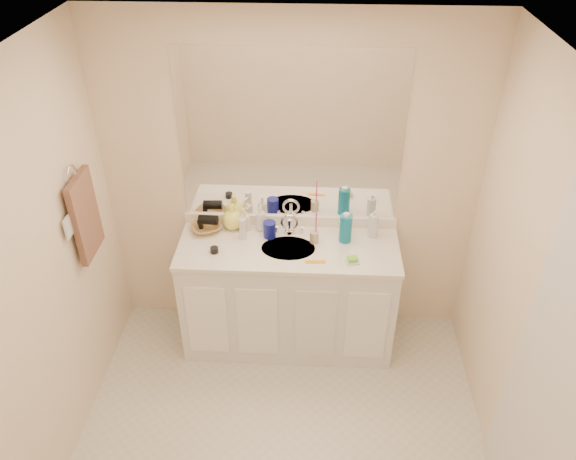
# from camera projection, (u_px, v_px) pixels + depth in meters

# --- Properties ---
(floor) EXTENTS (2.60, 2.60, 0.00)m
(floor) POSITION_uv_depth(u_px,v_px,m) (280.00, 457.00, 3.50)
(floor) COLOR beige
(floor) RESTS_ON ground
(ceiling) EXTENTS (2.60, 2.60, 0.02)m
(ceiling) POSITION_uv_depth(u_px,v_px,m) (275.00, 84.00, 2.13)
(ceiling) COLOR white
(ceiling) RESTS_ON wall_back
(wall_back) EXTENTS (2.60, 0.02, 2.40)m
(wall_back) POSITION_uv_depth(u_px,v_px,m) (290.00, 186.00, 3.88)
(wall_back) COLOR beige
(wall_back) RESTS_ON floor
(wall_left) EXTENTS (0.02, 2.60, 2.40)m
(wall_left) POSITION_uv_depth(u_px,v_px,m) (25.00, 307.00, 2.87)
(wall_left) COLOR beige
(wall_left) RESTS_ON floor
(wall_right) EXTENTS (0.02, 2.60, 2.40)m
(wall_right) POSITION_uv_depth(u_px,v_px,m) (541.00, 325.00, 2.76)
(wall_right) COLOR beige
(wall_right) RESTS_ON floor
(vanity_cabinet) EXTENTS (1.50, 0.55, 0.85)m
(vanity_cabinet) POSITION_uv_depth(u_px,v_px,m) (288.00, 296.00, 4.10)
(vanity_cabinet) COLOR silver
(vanity_cabinet) RESTS_ON floor
(countertop) EXTENTS (1.52, 0.57, 0.03)m
(countertop) POSITION_uv_depth(u_px,v_px,m) (288.00, 248.00, 3.85)
(countertop) COLOR white
(countertop) RESTS_ON vanity_cabinet
(backsplash) EXTENTS (1.52, 0.03, 0.08)m
(backsplash) POSITION_uv_depth(u_px,v_px,m) (290.00, 220.00, 4.03)
(backsplash) COLOR white
(backsplash) RESTS_ON countertop
(sink_basin) EXTENTS (0.37, 0.37, 0.02)m
(sink_basin) POSITION_uv_depth(u_px,v_px,m) (288.00, 249.00, 3.83)
(sink_basin) COLOR beige
(sink_basin) RESTS_ON countertop
(faucet) EXTENTS (0.02, 0.02, 0.11)m
(faucet) POSITION_uv_depth(u_px,v_px,m) (290.00, 226.00, 3.94)
(faucet) COLOR silver
(faucet) RESTS_ON countertop
(mirror) EXTENTS (1.48, 0.01, 1.20)m
(mirror) POSITION_uv_depth(u_px,v_px,m) (290.00, 138.00, 3.67)
(mirror) COLOR white
(mirror) RESTS_ON wall_back
(blue_mug) EXTENTS (0.11, 0.11, 0.12)m
(blue_mug) POSITION_uv_depth(u_px,v_px,m) (270.00, 229.00, 3.90)
(blue_mug) COLOR navy
(blue_mug) RESTS_ON countertop
(tan_cup) EXTENTS (0.08, 0.08, 0.08)m
(tan_cup) POSITION_uv_depth(u_px,v_px,m) (314.00, 237.00, 3.86)
(tan_cup) COLOR tan
(tan_cup) RESTS_ON countertop
(toothbrush) EXTENTS (0.01, 0.04, 0.20)m
(toothbrush) POSITION_uv_depth(u_px,v_px,m) (316.00, 224.00, 3.80)
(toothbrush) COLOR #E13B82
(toothbrush) RESTS_ON tan_cup
(mouthwash_bottle) EXTENTS (0.10, 0.10, 0.20)m
(mouthwash_bottle) POSITION_uv_depth(u_px,v_px,m) (346.00, 228.00, 3.84)
(mouthwash_bottle) COLOR #0C6F96
(mouthwash_bottle) RESTS_ON countertop
(clear_pump_bottle) EXTENTS (0.09, 0.09, 0.17)m
(clear_pump_bottle) POSITION_uv_depth(u_px,v_px,m) (373.00, 226.00, 3.89)
(clear_pump_bottle) COLOR silver
(clear_pump_bottle) RESTS_ON countertop
(soap_dish) EXTENTS (0.10, 0.09, 0.01)m
(soap_dish) POSITION_uv_depth(u_px,v_px,m) (352.00, 261.00, 3.69)
(soap_dish) COLOR silver
(soap_dish) RESTS_ON countertop
(green_soap) EXTENTS (0.08, 0.06, 0.02)m
(green_soap) POSITION_uv_depth(u_px,v_px,m) (352.00, 259.00, 3.68)
(green_soap) COLOR #72C730
(green_soap) RESTS_ON soap_dish
(orange_comb) EXTENTS (0.13, 0.03, 0.01)m
(orange_comb) POSITION_uv_depth(u_px,v_px,m) (315.00, 262.00, 3.69)
(orange_comb) COLOR orange
(orange_comb) RESTS_ON countertop
(dark_jar) EXTENTS (0.06, 0.06, 0.04)m
(dark_jar) POSITION_uv_depth(u_px,v_px,m) (214.00, 250.00, 3.77)
(dark_jar) COLOR black
(dark_jar) RESTS_ON countertop
(extra_white_bottle) EXTENTS (0.06, 0.06, 0.16)m
(extra_white_bottle) POSITION_uv_depth(u_px,v_px,m) (243.00, 229.00, 3.87)
(extra_white_bottle) COLOR silver
(extra_white_bottle) RESTS_ON countertop
(soap_bottle_white) EXTENTS (0.08, 0.08, 0.19)m
(soap_bottle_white) POSITION_uv_depth(u_px,v_px,m) (261.00, 218.00, 3.96)
(soap_bottle_white) COLOR white
(soap_bottle_white) RESTS_ON countertop
(soap_bottle_cream) EXTENTS (0.10, 0.10, 0.17)m
(soap_bottle_cream) POSITION_uv_depth(u_px,v_px,m) (244.00, 219.00, 3.97)
(soap_bottle_cream) COLOR beige
(soap_bottle_cream) RESTS_ON countertop
(soap_bottle_yellow) EXTENTS (0.16, 0.16, 0.19)m
(soap_bottle_yellow) POSITION_uv_depth(u_px,v_px,m) (233.00, 216.00, 3.97)
(soap_bottle_yellow) COLOR #FDFE62
(soap_bottle_yellow) RESTS_ON countertop
(wicker_basket) EXTENTS (0.28, 0.28, 0.05)m
(wicker_basket) POSITION_uv_depth(u_px,v_px,m) (206.00, 227.00, 3.99)
(wicker_basket) COLOR #A57A42
(wicker_basket) RESTS_ON countertop
(hair_dryer) EXTENTS (0.14, 0.07, 0.07)m
(hair_dryer) POSITION_uv_depth(u_px,v_px,m) (208.00, 220.00, 3.95)
(hair_dryer) COLOR black
(hair_dryer) RESTS_ON wicker_basket
(towel_ring) EXTENTS (0.01, 0.11, 0.11)m
(towel_ring) POSITION_uv_depth(u_px,v_px,m) (72.00, 173.00, 3.31)
(towel_ring) COLOR silver
(towel_ring) RESTS_ON wall_left
(hand_towel) EXTENTS (0.04, 0.32, 0.55)m
(hand_towel) POSITION_uv_depth(u_px,v_px,m) (85.00, 216.00, 3.48)
(hand_towel) COLOR brown
(hand_towel) RESTS_ON towel_ring
(switch_plate) EXTENTS (0.01, 0.08, 0.13)m
(switch_plate) POSITION_uv_depth(u_px,v_px,m) (68.00, 227.00, 3.29)
(switch_plate) COLOR silver
(switch_plate) RESTS_ON wall_left
(door) EXTENTS (0.02, 0.82, 2.00)m
(door) POSITION_uv_depth(u_px,v_px,m) (548.00, 401.00, 2.63)
(door) COLOR silver
(door) RESTS_ON floor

